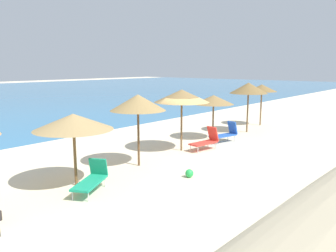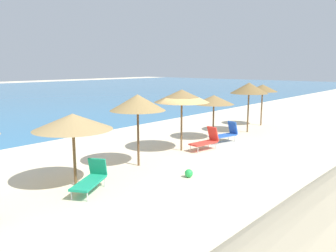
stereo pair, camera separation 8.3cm
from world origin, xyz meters
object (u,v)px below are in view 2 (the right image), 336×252
object	(u,v)px
beach_umbrella_1	(73,122)
beach_ball	(189,173)
lounge_chair_1	(91,179)
beach_umbrella_3	(182,96)
lounge_chair_2	(206,140)
beach_umbrella_6	(263,88)
beach_umbrella_5	(249,88)
lounge_chair_3	(226,133)
beach_umbrella_2	(138,103)
beach_umbrella_4	(214,100)

from	to	relation	value
beach_umbrella_1	beach_ball	bearing A→B (deg)	-37.77
lounge_chair_1	beach_ball	distance (m)	3.46
beach_umbrella_3	lounge_chair_1	size ratio (longest dim) A/B	1.71
lounge_chair_2	beach_ball	distance (m)	4.23
beach_umbrella_1	lounge_chair_1	world-z (taller)	beach_umbrella_1
beach_umbrella_6	lounge_chair_1	distance (m)	15.08
beach_umbrella_1	beach_umbrella_3	distance (m)	6.02
beach_umbrella_5	beach_umbrella_6	xyz separation A→B (m)	(2.80, 0.46, -0.16)
lounge_chair_2	beach_umbrella_5	bearing A→B (deg)	-75.22
lounge_chair_2	beach_ball	size ratio (longest dim) A/B	5.32
lounge_chair_3	lounge_chair_1	bearing A→B (deg)	107.18
beach_ball	beach_umbrella_1	bearing A→B (deg)	142.23
beach_umbrella_1	lounge_chair_3	xyz separation A→B (m)	(8.93, -0.38, -1.69)
lounge_chair_2	lounge_chair_3	distance (m)	2.05
beach_umbrella_2	beach_ball	bearing A→B (deg)	-86.92
beach_umbrella_4	beach_ball	world-z (taller)	beach_umbrella_4
beach_umbrella_1	beach_umbrella_6	world-z (taller)	beach_umbrella_6
beach_umbrella_3	beach_ball	size ratio (longest dim) A/B	9.62
beach_umbrella_1	beach_umbrella_6	bearing A→B (deg)	1.87
lounge_chair_1	lounge_chair_3	world-z (taller)	lounge_chair_3
lounge_chair_1	beach_umbrella_3	bearing A→B (deg)	-107.98
beach_umbrella_3	beach_umbrella_4	distance (m)	3.18
beach_umbrella_5	beach_ball	xyz separation A→B (m)	(-9.00, -2.41, -2.49)
beach_umbrella_2	beach_umbrella_6	size ratio (longest dim) A/B	1.04
beach_umbrella_1	beach_ball	xyz separation A→B (m)	(3.09, -2.39, -1.99)
lounge_chair_1	beach_ball	xyz separation A→B (m)	(3.08, -1.54, -0.26)
beach_umbrella_4	beach_ball	xyz separation A→B (m)	(-6.05, -2.93, -1.99)
beach_umbrella_6	beach_umbrella_3	bearing A→B (deg)	-178.50
beach_umbrella_3	lounge_chair_2	xyz separation A→B (m)	(0.88, -0.80, -2.11)
beach_umbrella_3	beach_umbrella_4	xyz separation A→B (m)	(3.14, 0.28, -0.43)
beach_umbrella_5	lounge_chair_3	world-z (taller)	beach_umbrella_5
beach_umbrella_3	beach_umbrella_5	xyz separation A→B (m)	(6.09, -0.23, 0.07)
lounge_chair_1	beach_umbrella_6	bearing A→B (deg)	-113.30
beach_umbrella_5	beach_umbrella_6	size ratio (longest dim) A/B	1.09
beach_umbrella_3	beach_umbrella_5	world-z (taller)	beach_umbrella_5
beach_umbrella_1	lounge_chair_1	size ratio (longest dim) A/B	1.54
beach_umbrella_1	beach_ball	world-z (taller)	beach_umbrella_1
beach_umbrella_5	beach_umbrella_2	bearing A→B (deg)	179.99
beach_umbrella_6	lounge_chair_2	size ratio (longest dim) A/B	1.72
beach_umbrella_3	beach_umbrella_6	size ratio (longest dim) A/B	1.05
beach_umbrella_3	lounge_chair_3	distance (m)	3.67
beach_umbrella_6	lounge_chair_3	distance (m)	6.35
beach_umbrella_4	beach_umbrella_6	size ratio (longest dim) A/B	0.88
beach_umbrella_1	beach_umbrella_2	size ratio (longest dim) A/B	0.91
lounge_chair_1	beach_umbrella_4	bearing A→B (deg)	-109.78
beach_umbrella_3	beach_ball	distance (m)	4.62
beach_umbrella_5	lounge_chair_3	distance (m)	3.86
beach_umbrella_5	beach_ball	bearing A→B (deg)	-164.99
lounge_chair_1	lounge_chair_2	size ratio (longest dim) A/B	1.06
beach_umbrella_6	lounge_chair_1	world-z (taller)	beach_umbrella_6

